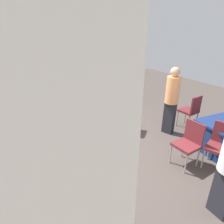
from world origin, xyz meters
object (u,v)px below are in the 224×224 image
yarn_ball (75,100)px  person_attendee_standing (172,98)px  table_mid_right (9,187)px  chair_by_pillar (191,109)px  chair_tucked_left (68,95)px  table_foreground (88,110)px  chair_near_front (125,113)px  chair_tucked_right (189,141)px  chair_back_row (108,129)px  chair_aisle (220,144)px  laptop_silver (81,99)px  scissors_red (100,97)px

yarn_ball → person_attendee_standing: bearing=140.2°
table_mid_right → chair_by_pillar: 4.66m
chair_tucked_left → person_attendee_standing: size_ratio=0.54×
table_foreground → chair_near_front: 1.25m
chair_tucked_right → table_mid_right: bearing=75.6°
table_mid_right → chair_tucked_right: bearing=168.2°
chair_near_front → chair_back_row: chair_back_row is taller
table_foreground → chair_tucked_right: 3.07m
chair_aisle → person_attendee_standing: person_attendee_standing is taller
person_attendee_standing → yarn_ball: (2.02, -1.68, -0.23)m
table_mid_right → chair_aisle: (-3.75, 1.05, 0.18)m
chair_tucked_left → chair_aisle: (-1.67, 4.45, -0.01)m
person_attendee_standing → laptop_silver: (1.82, -1.73, -0.25)m
chair_near_front → chair_aisle: size_ratio=0.99×
table_foreground → chair_tucked_right: size_ratio=1.78×
table_foreground → person_attendee_standing: size_ratio=0.94×
chair_tucked_left → table_mid_right: bearing=-127.4°
table_foreground → scissors_red: 0.55m
chair_tucked_left → person_attendee_standing: bearing=-63.7°
yarn_ball → scissors_red: (-0.80, -0.00, -0.05)m
chair_by_pillar → chair_back_row: (2.54, -0.20, -0.03)m
chair_tucked_right → laptop_silver: 3.13m
chair_near_front → chair_aisle: chair_aisle is taller
chair_near_front → chair_by_pillar: bearing=115.5°
chair_aisle → scissors_red: size_ratio=5.26×
chair_near_front → scissors_red: bearing=-115.8°
chair_tucked_left → scissors_red: (-0.62, 1.23, 0.17)m
laptop_silver → yarn_ball: 0.20m
chair_by_pillar → laptop_silver: size_ratio=2.67×
chair_near_front → scissors_red: (0.25, -1.00, 0.19)m
chair_by_pillar → scissors_red: 2.63m
chair_aisle → table_mid_right: bearing=56.7°
chair_tucked_left → person_attendee_standing: 3.47m
table_mid_right → chair_tucked_right: size_ratio=2.01×
person_attendee_standing → scissors_red: bearing=-162.9°
chair_tucked_right → person_attendee_standing: size_ratio=0.53×
chair_near_front → scissors_red: chair_near_front is taller
chair_tucked_right → chair_aisle: size_ratio=1.00×
chair_tucked_right → chair_aisle: chair_tucked_right is taller
chair_near_front → chair_tucked_left: (0.87, -2.23, 0.02)m
chair_back_row → yarn_ball: bearing=-93.5°
chair_back_row → chair_aisle: bearing=123.9°
chair_by_pillar → person_attendee_standing: size_ratio=0.54×
chair_tucked_left → chair_back_row: size_ratio=1.02×
chair_tucked_left → chair_by_pillar: 3.95m
table_foreground → chair_by_pillar: bearing=142.2°
chair_aisle → laptop_silver: 3.67m
table_mid_right → yarn_ball: 2.91m
chair_back_row → yarn_ball: chair_back_row is taller
chair_near_front → chair_tucked_left: size_ratio=0.98×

